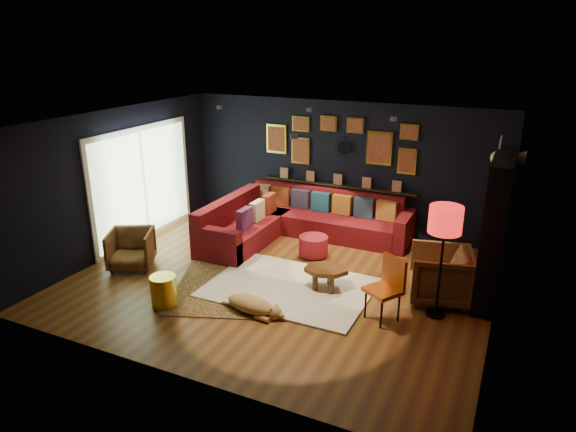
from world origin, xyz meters
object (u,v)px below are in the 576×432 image
at_px(armchair_right, 440,273).
at_px(floor_lamp, 445,225).
at_px(gold_stool, 164,291).
at_px(armchair_left, 131,247).
at_px(sectional, 292,222).
at_px(pouf, 313,245).
at_px(dog, 250,301).
at_px(coffee_table, 326,272).
at_px(orange_chair, 388,284).

relative_size(armchair_right, floor_lamp, 0.54).
distance_m(gold_stool, floor_lamp, 4.12).
bearing_deg(armchair_right, armchair_left, -91.03).
relative_size(sectional, pouf, 6.49).
height_order(floor_lamp, dog, floor_lamp).
bearing_deg(coffee_table, orange_chair, -21.75).
distance_m(armchair_left, floor_lamp, 5.18).
bearing_deg(armchair_left, armchair_right, -15.63).
relative_size(sectional, orange_chair, 3.71).
bearing_deg(orange_chair, gold_stool, -128.87).
relative_size(orange_chair, floor_lamp, 0.56).
relative_size(armchair_left, armchair_right, 0.82).
distance_m(sectional, armchair_left, 3.10).
height_order(sectional, armchair_right, armchair_right).
distance_m(sectional, orange_chair, 3.35).
distance_m(pouf, armchair_left, 3.19).
height_order(pouf, armchair_left, armchair_left).
xyz_separation_m(coffee_table, armchair_left, (-3.35, -0.61, 0.05)).
bearing_deg(armchair_right, orange_chair, -46.65).
relative_size(gold_stool, dog, 0.45).
relative_size(coffee_table, armchair_right, 0.92).
height_order(sectional, gold_stool, sectional).
distance_m(coffee_table, orange_chair, 1.18).
xyz_separation_m(sectional, armchair_left, (-1.94, -2.42, 0.05)).
bearing_deg(floor_lamp, armchair_left, -173.60).
xyz_separation_m(coffee_table, gold_stool, (-1.99, -1.47, -0.08)).
bearing_deg(sectional, dog, -76.96).
relative_size(sectional, coffee_table, 4.13).
xyz_separation_m(sectional, armchair_right, (3.06, -1.37, 0.12)).
relative_size(pouf, armchair_left, 0.71).
xyz_separation_m(pouf, dog, (-0.05, -2.25, -0.02)).
relative_size(pouf, floor_lamp, 0.32).
bearing_deg(armchair_right, sectional, -127.04).
relative_size(pouf, armchair_right, 0.59).
bearing_deg(floor_lamp, sectional, 149.17).
height_order(sectional, orange_chair, orange_chair).
xyz_separation_m(sectional, pouf, (0.73, -0.67, -0.12)).
xyz_separation_m(sectional, dog, (0.68, -2.93, -0.14)).
distance_m(floor_lamp, dog, 2.92).
relative_size(pouf, gold_stool, 1.10).
relative_size(coffee_table, floor_lamp, 0.50).
relative_size(sectional, dog, 3.23).
xyz_separation_m(pouf, orange_chair, (1.76, -1.57, 0.34)).
bearing_deg(armchair_right, dog, -69.84).
height_order(armchair_left, orange_chair, orange_chair).
bearing_deg(pouf, orange_chair, -41.79).
height_order(coffee_table, armchair_right, armchair_right).
distance_m(coffee_table, armchair_right, 1.72).
bearing_deg(sectional, coffee_table, -52.12).
height_order(sectional, coffee_table, sectional).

